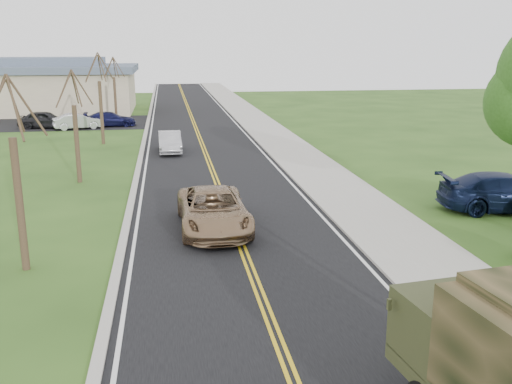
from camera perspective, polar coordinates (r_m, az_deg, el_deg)
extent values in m
cube|color=black|center=(48.32, -5.97, 6.20)|extent=(8.00, 120.00, 0.01)
cube|color=#9E998E|center=(48.70, -1.06, 6.41)|extent=(0.30, 120.00, 0.12)
cube|color=#9E998E|center=(48.97, 0.98, 6.44)|extent=(3.20, 120.00, 0.10)
cube|color=#9E998E|center=(48.28, -10.92, 6.07)|extent=(0.30, 120.00, 0.10)
cylinder|color=#38281C|center=(18.96, -22.56, -1.24)|extent=(0.24, 0.24, 4.20)
cylinder|color=#38281C|center=(18.44, -21.93, 8.01)|extent=(1.01, 0.33, 1.90)
cylinder|color=#38281C|center=(19.03, -22.90, 7.85)|extent=(0.13, 1.29, 1.74)
cylinder|color=#38281C|center=(17.97, -22.95, 7.77)|extent=(0.58, 0.90, 1.90)
cylinder|color=#38281C|center=(30.51, -17.46, 4.57)|extent=(0.24, 0.24, 3.96)
cylinder|color=#38281C|center=(30.24, -16.99, 9.98)|extent=(0.96, 0.32, 1.79)
cylinder|color=#38281C|center=(30.76, -17.65, 9.86)|extent=(0.12, 1.22, 1.65)
cylinder|color=#38281C|center=(30.42, -18.65, 9.88)|extent=(0.93, 0.41, 1.79)
cylinder|color=#38281C|center=(29.81, -18.70, 9.65)|extent=(0.75, 0.99, 1.67)
cylinder|color=#38281C|center=(29.77, -17.50, 9.88)|extent=(0.55, 0.85, 1.80)
cylinder|color=#38281C|center=(42.28, -15.20, 7.64)|extent=(0.24, 0.24, 4.44)
cylinder|color=#38281C|center=(42.13, -14.78, 12.02)|extent=(1.07, 0.35, 2.00)
cylinder|color=#38281C|center=(42.69, -15.34, 11.90)|extent=(0.13, 1.36, 1.84)
cylinder|color=#38281C|center=(42.29, -16.13, 11.93)|extent=(1.03, 0.46, 2.00)
cylinder|color=#38281C|center=(41.59, -16.13, 11.79)|extent=(0.83, 1.10, 1.87)
cylinder|color=#38281C|center=(41.58, -15.16, 11.97)|extent=(0.61, 0.95, 2.01)
cylinder|color=#38281C|center=(54.18, -13.88, 8.92)|extent=(0.24, 0.24, 4.08)
cylinder|color=#38281C|center=(54.08, -13.57, 12.06)|extent=(0.99, 0.33, 1.84)
cylinder|color=#38281C|center=(54.59, -13.98, 11.97)|extent=(0.13, 1.25, 1.69)
cylinder|color=#38281C|center=(54.21, -14.54, 12.00)|extent=(0.95, 0.42, 1.85)
cylinder|color=#38281C|center=(53.57, -14.52, 11.90)|extent=(0.77, 1.02, 1.72)
cylinder|color=#38281C|center=(53.58, -13.83, 12.02)|extent=(0.57, 0.88, 1.85)
cube|color=tan|center=(65.37, -21.16, 9.31)|extent=(20.00, 12.00, 4.20)
cube|color=#475466|center=(65.24, -21.35, 11.40)|extent=(21.00, 13.00, 0.70)
cube|color=#475466|center=(65.22, -21.41, 12.01)|extent=(14.00, 8.00, 0.90)
cube|color=black|center=(54.73, -16.90, 6.63)|extent=(18.00, 10.00, 0.02)
cube|color=#373B20|center=(11.70, 19.85, -12.60)|extent=(2.36, 1.97, 1.26)
cube|color=black|center=(12.21, 17.69, -10.29)|extent=(1.98, 0.32, 0.63)
imported|color=#8B6D4E|center=(21.82, -4.28, -1.81)|extent=(2.66, 5.59, 1.54)
imported|color=#B1B0B5|center=(38.15, -8.60, 4.95)|extent=(1.54, 4.17, 1.36)
imported|color=black|center=(26.46, 23.64, -0.02)|extent=(5.80, 2.92, 1.62)
imported|color=black|center=(52.12, -20.36, 6.81)|extent=(4.57, 2.35, 1.49)
imported|color=#A7A7AB|center=(50.70, -17.38, 6.77)|extent=(4.29, 2.48, 1.34)
imported|color=black|center=(51.66, -14.38, 7.07)|extent=(4.48, 2.03, 1.27)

